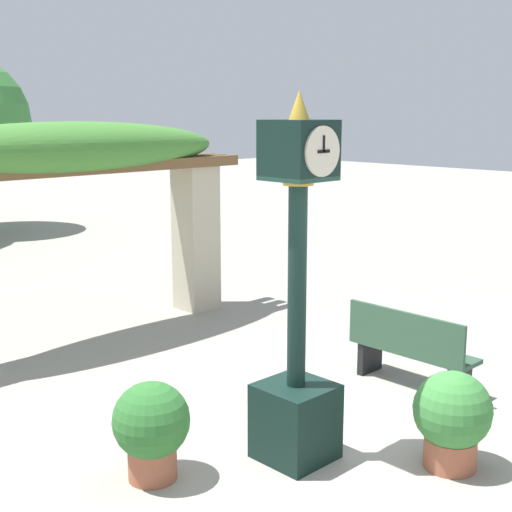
# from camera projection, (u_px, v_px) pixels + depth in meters

# --- Properties ---
(ground_plane) EXTENTS (60.00, 60.00, 0.00)m
(ground_plane) POSITION_uv_depth(u_px,v_px,m) (332.00, 447.00, 6.52)
(ground_plane) COLOR gray
(pedestal_clock) EXTENTS (0.60, 0.60, 3.19)m
(pedestal_clock) POSITION_uv_depth(u_px,v_px,m) (297.00, 325.00, 6.09)
(pedestal_clock) COLOR black
(pedestal_clock) RESTS_ON ground
(pergola) EXTENTS (5.38, 1.14, 2.89)m
(pergola) POSITION_uv_depth(u_px,v_px,m) (68.00, 176.00, 9.26)
(pergola) COLOR #BCB299
(pergola) RESTS_ON ground
(potted_plant_near_left) EXTENTS (0.67, 0.67, 0.86)m
(potted_plant_near_left) POSITION_uv_depth(u_px,v_px,m) (452.00, 417.00, 6.07)
(potted_plant_near_left) COLOR #9E563D
(potted_plant_near_left) RESTS_ON ground
(potted_plant_near_right) EXTENTS (0.65, 0.65, 0.84)m
(potted_plant_near_right) POSITION_uv_depth(u_px,v_px,m) (151.00, 427.00, 5.88)
(potted_plant_near_right) COLOR #9E563D
(potted_plant_near_right) RESTS_ON ground
(park_bench) EXTENTS (0.42, 1.47, 0.89)m
(park_bench) POSITION_uv_depth(u_px,v_px,m) (410.00, 350.00, 7.88)
(park_bench) COLOR #2D4C38
(park_bench) RESTS_ON ground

